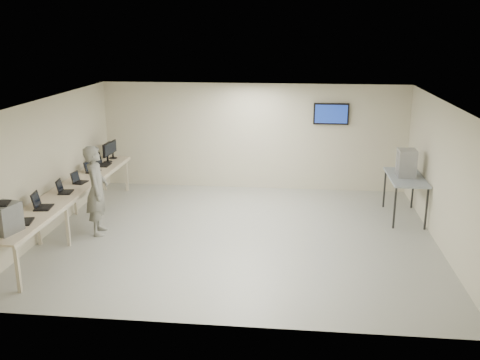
# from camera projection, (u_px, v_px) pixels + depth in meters

# --- Properties ---
(room) EXTENTS (8.01, 7.01, 2.81)m
(room) POSITION_uv_depth(u_px,v_px,m) (241.00, 170.00, 10.81)
(room) COLOR #9F9F8E
(room) RESTS_ON ground
(workbench) EXTENTS (0.76, 6.00, 0.90)m
(workbench) POSITION_uv_depth(u_px,v_px,m) (71.00, 192.00, 11.29)
(workbench) COLOR beige
(workbench) RESTS_ON ground
(equipment_box) EXTENTS (0.52, 0.56, 0.49)m
(equipment_box) POSITION_uv_depth(u_px,v_px,m) (4.00, 218.00, 8.84)
(equipment_box) COLOR slate
(equipment_box) RESTS_ON workbench
(laptop_0) EXTENTS (0.41, 0.45, 0.31)m
(laptop_0) POSITION_uv_depth(u_px,v_px,m) (20.00, 218.00, 9.33)
(laptop_0) COLOR black
(laptop_0) RESTS_ON workbench
(laptop_1) EXTENTS (0.37, 0.43, 0.30)m
(laptop_1) POSITION_uv_depth(u_px,v_px,m) (40.00, 204.00, 10.07)
(laptop_1) COLOR black
(laptop_1) RESTS_ON workbench
(laptop_2) EXTENTS (0.33, 0.38, 0.27)m
(laptop_2) POSITION_uv_depth(u_px,v_px,m) (63.00, 189.00, 11.01)
(laptop_2) COLOR black
(laptop_2) RESTS_ON workbench
(laptop_3) EXTENTS (0.30, 0.34, 0.25)m
(laptop_3) POSITION_uv_depth(u_px,v_px,m) (78.00, 180.00, 11.70)
(laptop_3) COLOR black
(laptop_3) RESTS_ON workbench
(laptop_4) EXTENTS (0.31, 0.37, 0.26)m
(laptop_4) POSITION_uv_depth(u_px,v_px,m) (91.00, 169.00, 12.56)
(laptop_4) COLOR black
(laptop_4) RESTS_ON workbench
(laptop_5) EXTENTS (0.32, 0.39, 0.30)m
(laptop_5) POSITION_uv_depth(u_px,v_px,m) (101.00, 162.00, 13.17)
(laptop_5) COLOR black
(laptop_5) RESTS_ON workbench
(monitor_near) EXTENTS (0.22, 0.49, 0.49)m
(monitor_near) POSITION_uv_depth(u_px,v_px,m) (107.00, 151.00, 13.44)
(monitor_near) COLOR black
(monitor_near) RESTS_ON workbench
(monitor_far) EXTENTS (0.20, 0.46, 0.46)m
(monitor_far) POSITION_uv_depth(u_px,v_px,m) (113.00, 148.00, 13.82)
(monitor_far) COLOR black
(monitor_far) RESTS_ON workbench
(soldier) EXTENTS (0.60, 0.77, 1.89)m
(soldier) POSITION_uv_depth(u_px,v_px,m) (97.00, 190.00, 11.03)
(soldier) COLOR slate
(soldier) RESTS_ON ground
(side_table) EXTENTS (0.76, 1.63, 0.98)m
(side_table) POSITION_uv_depth(u_px,v_px,m) (406.00, 179.00, 11.95)
(side_table) COLOR gray
(side_table) RESTS_ON ground
(storage_bins) EXTENTS (0.39, 0.43, 0.62)m
(storage_bins) POSITION_uv_depth(u_px,v_px,m) (406.00, 163.00, 11.85)
(storage_bins) COLOR #9F9F9F
(storage_bins) RESTS_ON side_table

